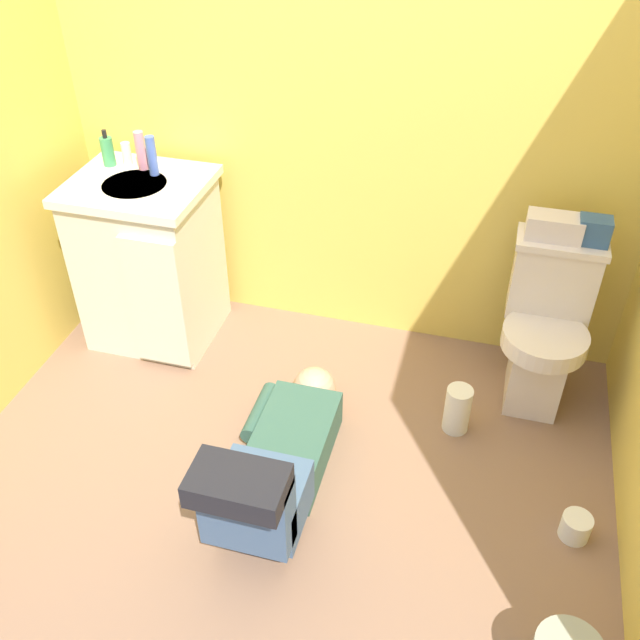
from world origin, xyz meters
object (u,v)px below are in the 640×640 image
Objects in this scene: person_plumber at (276,462)px; toiletry_bag at (594,231)px; bottle_blue at (152,156)px; soap_dispenser at (108,151)px; bottle_clear at (127,154)px; toilet_paper_roll at (576,527)px; bottle_pink at (141,150)px; faucet at (149,158)px; toilet at (545,327)px; paper_towel_roll at (457,409)px; vanity_cabinet at (150,260)px; tissue_box at (554,227)px.

person_plumber is 1.53m from toiletry_bag.
bottle_blue reaches higher than toiletry_bag.
person_plumber is 6.42× the size of soap_dispenser.
bottle_clear is 0.62× the size of bottle_blue.
toilet_paper_roll is at bearing -21.08° from soap_dispenser.
bottle_pink is 0.99× the size of bottle_blue.
bottle_pink is at bearing 157.26° from toilet_paper_roll.
bottle_clear is (-0.10, -0.01, 0.01)m from faucet.
bottle_blue reaches higher than toilet_paper_roll.
bottle_blue is (0.24, -0.03, 0.02)m from soap_dispenser.
bottle_pink reaches higher than toilet.
bottle_pink is (0.16, 0.01, 0.02)m from soap_dispenser.
paper_towel_roll is at bearing -14.79° from bottle_clear.
toiletry_bag is at bearing 3.74° from vanity_cabinet.
bottle_pink is 1.59× the size of toilet_paper_roll.
faucet is 0.09× the size of person_plumber.
toilet_paper_roll is at bearing -22.74° from bottle_pink.
faucet is at bearing 6.01° from soap_dispenser.
soap_dispenser is 0.94× the size of bottle_blue.
vanity_cabinet is 7.45× the size of toilet_paper_roll.
tissue_box is at bearing -0.21° from bottle_pink.
vanity_cabinet is 6.61× the size of toiletry_bag.
toiletry_bag is 0.57× the size of paper_towel_roll.
bottle_clear is (-2.02, 0.02, 0.07)m from toiletry_bag.
vanity_cabinet is at bearing -114.85° from bottle_blue.
toiletry_bag is at bearing 95.52° from toilet_paper_roll.
toilet is 1.80m from vanity_cabinet.
bottle_clear is at bearing 9.46° from soap_dispenser.
tissue_box is at bearing 180.00° from toiletry_bag.
bottle_blue reaches higher than bottle_pink.
bottle_blue reaches higher than paper_towel_roll.
bottle_pink is 2.35m from toilet_paper_roll.
faucet reaches higher than tissue_box.
faucet reaches higher than toilet.
paper_towel_roll is at bearing -15.19° from bottle_pink.
toilet is 0.84m from toilet_paper_roll.
toiletry_bag is 0.71× the size of bottle_pink.
toilet_paper_roll is at bearing -23.38° from faucet.
bottle_blue reaches higher than tissue_box.
person_plumber is at bearing -47.39° from bottle_blue.
toilet_paper_roll is (2.02, -0.85, -0.86)m from bottle_pink.
paper_towel_roll is 0.65m from toilet_paper_roll.
bottle_blue reaches higher than person_plumber.
bottle_blue is at bearing -49.10° from faucet.
soap_dispenser is at bearing -173.99° from faucet.
bottle_pink is 1.78m from paper_towel_roll.
toilet is 1.88m from faucet.
bottle_clear reaches higher than paper_towel_roll.
paper_towel_roll is at bearing -15.97° from faucet.
toilet is 0.46m from toiletry_bag.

